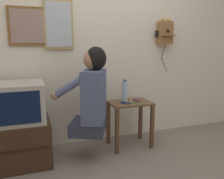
# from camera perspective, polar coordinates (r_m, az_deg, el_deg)

# --- Properties ---
(wall_back) EXTENTS (6.80, 0.05, 2.55)m
(wall_back) POSITION_cam_1_polar(r_m,az_deg,el_deg) (3.08, -3.98, 10.86)
(wall_back) COLOR silver
(wall_back) RESTS_ON ground_plane
(side_table) EXTENTS (0.51, 0.37, 0.57)m
(side_table) POSITION_cam_1_polar(r_m,az_deg,el_deg) (2.97, 4.30, -5.66)
(side_table) COLOR brown
(side_table) RESTS_ON ground_plane
(person) EXTENTS (0.64, 0.58, 0.95)m
(person) POSITION_cam_1_polar(r_m,az_deg,el_deg) (2.56, -4.89, -0.95)
(person) COLOR #2D3347
(person) RESTS_ON ground_plane
(tv_stand) EXTENTS (0.63, 0.56, 0.47)m
(tv_stand) POSITION_cam_1_polar(r_m,az_deg,el_deg) (2.80, -21.26, -11.72)
(tv_stand) COLOR #382316
(tv_stand) RESTS_ON ground_plane
(television) EXTENTS (0.58, 0.53, 0.41)m
(television) POSITION_cam_1_polar(r_m,az_deg,el_deg) (2.67, -22.17, -2.87)
(television) COLOR #ADA89E
(television) RESTS_ON tv_stand
(wall_phone_antique) EXTENTS (0.25, 0.18, 0.72)m
(wall_phone_antique) POSITION_cam_1_polar(r_m,az_deg,el_deg) (3.40, 12.58, 13.21)
(wall_phone_antique) COLOR olive
(framed_picture) EXTENTS (0.43, 0.03, 0.43)m
(framed_picture) POSITION_cam_1_polar(r_m,az_deg,el_deg) (2.93, -19.63, 14.12)
(framed_picture) COLOR brown
(wall_mirror) EXTENTS (0.34, 0.03, 0.57)m
(wall_mirror) POSITION_cam_1_polar(r_m,az_deg,el_deg) (2.96, -12.74, 15.00)
(wall_mirror) COLOR tan
(cell_phone_held) EXTENTS (0.12, 0.14, 0.01)m
(cell_phone_held) POSITION_cam_1_polar(r_m,az_deg,el_deg) (2.86, 3.09, -3.22)
(cell_phone_held) COLOR navy
(cell_phone_held) RESTS_ON side_table
(cell_phone_spare) EXTENTS (0.08, 0.13, 0.01)m
(cell_phone_spare) POSITION_cam_1_polar(r_m,az_deg,el_deg) (2.99, 5.99, -2.61)
(cell_phone_spare) COLOR maroon
(cell_phone_spare) RESTS_ON side_table
(water_bottle) EXTENTS (0.07, 0.07, 0.27)m
(water_bottle) POSITION_cam_1_polar(r_m,az_deg,el_deg) (2.97, 3.06, -0.31)
(water_bottle) COLOR #ADC6DB
(water_bottle) RESTS_ON side_table
(toothbrush) EXTENTS (0.11, 0.14, 0.02)m
(toothbrush) POSITION_cam_1_polar(r_m,az_deg,el_deg) (2.87, 5.64, -3.19)
(toothbrush) COLOR #4CBF66
(toothbrush) RESTS_ON side_table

